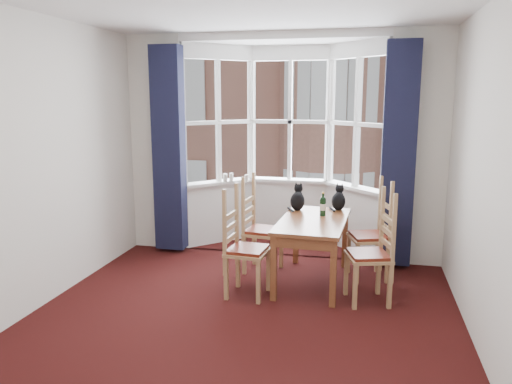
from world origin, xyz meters
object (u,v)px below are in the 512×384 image
(cat_left, at_px, (298,200))
(cat_right, at_px, (339,200))
(candle_extra, at_px, (247,178))
(dining_table, at_px, (313,228))
(chair_left_far, at_px, (256,231))
(wine_bottle, at_px, (323,205))
(candle_tall, at_px, (225,178))
(chair_right_near, at_px, (377,256))
(chair_right_far, at_px, (376,237))
(candle_short, at_px, (231,177))
(chair_left_near, at_px, (239,250))

(cat_left, distance_m, cat_right, 0.48)
(candle_extra, bearing_deg, cat_left, -46.89)
(dining_table, distance_m, chair_left_far, 0.75)
(wine_bottle, bearing_deg, candle_tall, 143.49)
(chair_left_far, relative_size, candle_tall, 8.56)
(chair_left_far, height_order, candle_tall, candle_tall)
(chair_left_far, xyz_separation_m, cat_left, (0.46, 0.17, 0.37))
(chair_right_near, relative_size, chair_right_far, 1.00)
(wine_bottle, distance_m, candle_short, 1.75)
(cat_right, distance_m, candle_short, 1.69)
(candle_tall, bearing_deg, candle_extra, 9.76)
(cat_right, bearing_deg, chair_left_far, -162.76)
(candle_short, xyz_separation_m, candle_extra, (0.21, 0.02, -0.01))
(chair_right_near, relative_size, candle_extra, 9.71)
(wine_bottle, height_order, candle_extra, wine_bottle)
(chair_right_far, distance_m, cat_right, 0.62)
(chair_left_far, height_order, cat_right, cat_right)
(chair_right_far, bearing_deg, cat_left, 172.55)
(wine_bottle, bearing_deg, cat_left, 144.39)
(chair_left_far, xyz_separation_m, candle_short, (-0.58, 1.04, 0.46))
(chair_right_near, distance_m, candle_extra, 2.47)
(chair_left_far, xyz_separation_m, candle_extra, (-0.37, 1.06, 0.45))
(chair_left_near, xyz_separation_m, candle_short, (-0.57, 1.79, 0.46))
(chair_right_far, relative_size, cat_left, 2.84)
(chair_right_far, height_order, cat_right, cat_right)
(chair_left_far, height_order, wine_bottle, wine_bottle)
(dining_table, xyz_separation_m, cat_right, (0.24, 0.54, 0.21))
(chair_left_near, xyz_separation_m, chair_right_near, (1.38, 0.12, 0.00))
(dining_table, distance_m, cat_left, 0.53)
(dining_table, relative_size, cat_right, 4.25)
(candle_short, bearing_deg, chair_left_near, -72.23)
(cat_left, bearing_deg, wine_bottle, -35.61)
(chair_right_near, bearing_deg, cat_right, 115.82)
(candle_extra, bearing_deg, chair_left_near, -78.67)
(chair_left_far, height_order, cat_left, cat_left)
(wine_bottle, relative_size, candle_short, 2.33)
(chair_left_far, distance_m, cat_right, 1.04)
(cat_left, distance_m, candle_short, 1.36)
(dining_table, relative_size, chair_left_near, 1.44)
(dining_table, bearing_deg, cat_right, 66.40)
(chair_right_far, xyz_separation_m, wine_bottle, (-0.60, -0.11, 0.36))
(dining_table, height_order, chair_right_far, chair_right_far)
(cat_left, bearing_deg, chair_right_far, -7.45)
(chair_left_near, height_order, cat_right, cat_right)
(candle_tall, relative_size, candle_short, 0.94)
(chair_right_far, relative_size, candle_extra, 9.71)
(dining_table, distance_m, chair_right_far, 0.76)
(wine_bottle, bearing_deg, chair_left_near, -138.36)
(candle_tall, bearing_deg, dining_table, -42.93)
(chair_right_near, bearing_deg, wine_bottle, 136.15)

